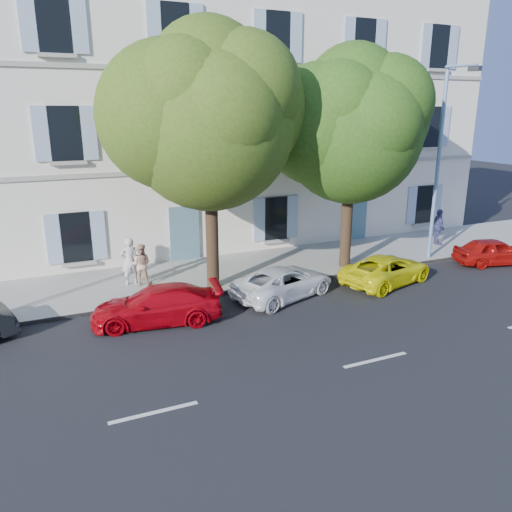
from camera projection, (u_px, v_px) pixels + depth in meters
name	position (u px, v px, depth m)	size (l,w,h in m)	color
ground	(303.00, 308.00, 16.92)	(90.00, 90.00, 0.00)	black
sidewalk	(251.00, 269.00, 20.80)	(36.00, 4.50, 0.15)	#A09E96
kerb	(274.00, 285.00, 18.89)	(36.00, 0.16, 0.16)	#9E998E
building	(204.00, 119.00, 24.16)	(28.00, 7.00, 12.00)	white
car_red_coupe	(157.00, 305.00, 15.60)	(1.64, 4.04, 1.17)	#AC040F
car_white_coupe	(283.00, 282.00, 17.76)	(1.84, 3.99, 1.11)	white
car_yellow_supercar	(387.00, 270.00, 19.15)	(1.84, 4.00, 1.11)	#F0E80A
car_red_hatchback	(494.00, 251.00, 21.49)	(1.37, 3.40, 1.16)	#A20D0A
tree_left	(209.00, 126.00, 16.86)	(5.80, 5.80, 8.98)	#3A2819
tree_right	(351.00, 133.00, 19.39)	(5.48, 5.48, 8.45)	#3A2819
street_lamp	(442.00, 154.00, 20.73)	(0.35, 1.71, 7.98)	#7293BF
pedestrian_a	(130.00, 261.00, 18.54)	(0.65, 0.43, 1.79)	silver
pedestrian_b	(141.00, 264.00, 18.55)	(0.76, 0.59, 1.57)	#D3A687
pedestrian_c	(438.00, 227.00, 24.03)	(1.02, 0.42, 1.73)	#474681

